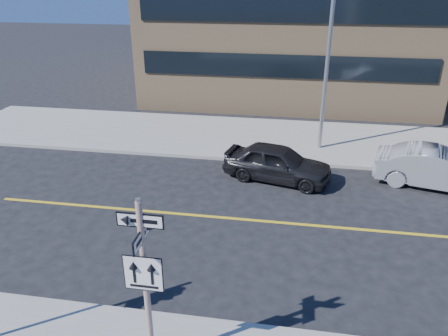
% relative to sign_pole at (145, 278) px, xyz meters
% --- Properties ---
extents(ground, '(120.00, 120.00, 0.00)m').
position_rel_sign_pole_xyz_m(ground, '(0.00, 2.51, -2.44)').
color(ground, black).
rests_on(ground, ground).
extents(sign_pole, '(0.92, 0.92, 4.06)m').
position_rel_sign_pole_xyz_m(sign_pole, '(0.00, 0.00, 0.00)').
color(sign_pole, silver).
rests_on(sign_pole, near_sidewalk).
extents(parked_car_a, '(2.76, 4.71, 1.50)m').
position_rel_sign_pole_xyz_m(parked_car_a, '(2.15, 9.95, -1.68)').
color(parked_car_a, black).
rests_on(parked_car_a, ground).
extents(parked_car_b, '(2.74, 5.02, 1.57)m').
position_rel_sign_pole_xyz_m(parked_car_b, '(8.46, 10.34, -1.65)').
color(parked_car_b, gray).
rests_on(parked_car_b, ground).
extents(streetlight_a, '(0.55, 2.25, 8.00)m').
position_rel_sign_pole_xyz_m(streetlight_a, '(4.00, 13.27, 2.32)').
color(streetlight_a, gray).
rests_on(streetlight_a, far_sidewalk).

